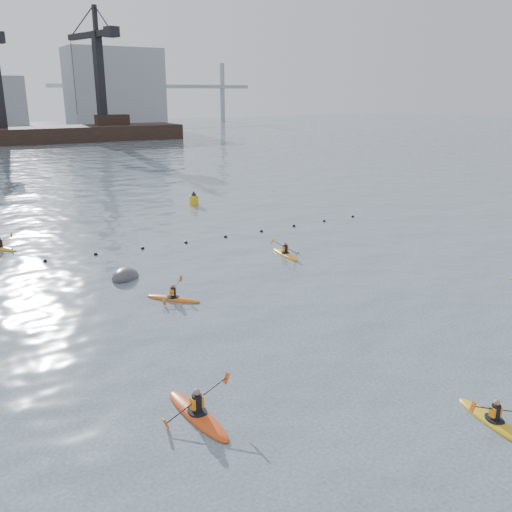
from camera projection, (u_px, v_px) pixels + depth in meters
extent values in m
plane|color=#3C4957|center=(431.00, 402.00, 17.75)|extent=(400.00, 400.00, 0.00)
sphere|color=black|center=(45.00, 261.00, 32.56)|extent=(0.24, 0.24, 0.24)
sphere|color=black|center=(96.00, 254.00, 33.91)|extent=(0.24, 0.24, 0.24)
sphere|color=black|center=(143.00, 248.00, 35.24)|extent=(0.24, 0.24, 0.24)
sphere|color=black|center=(186.00, 243.00, 36.59)|extent=(0.24, 0.24, 0.24)
sphere|color=black|center=(225.00, 237.00, 38.03)|extent=(0.24, 0.24, 0.24)
sphere|color=black|center=(261.00, 231.00, 39.57)|extent=(0.24, 0.24, 0.24)
sphere|color=black|center=(294.00, 226.00, 41.17)|extent=(0.24, 0.24, 0.24)
sphere|color=black|center=(324.00, 221.00, 42.76)|extent=(0.24, 0.24, 0.24)
sphere|color=black|center=(353.00, 217.00, 44.30)|extent=(0.24, 0.24, 0.24)
cube|color=black|center=(5.00, 140.00, 108.14)|extent=(72.00, 12.00, 4.50)
cube|color=black|center=(112.00, 120.00, 117.91)|extent=(7.00, 3.00, 2.20)
cube|color=black|center=(100.00, 79.00, 114.52)|extent=(1.96, 1.96, 19.00)
cube|color=black|center=(90.00, 35.00, 113.66)|extent=(5.56, 16.73, 1.20)
cube|color=black|center=(112.00, 32.00, 107.97)|extent=(2.80, 3.08, 2.00)
cube|color=black|center=(95.00, 18.00, 111.06)|extent=(0.98, 0.98, 5.00)
cube|color=gray|center=(115.00, 89.00, 155.26)|extent=(26.00, 14.00, 22.00)
cube|color=gray|center=(156.00, 86.00, 181.21)|extent=(70.00, 2.00, 1.20)
cylinder|color=gray|center=(80.00, 92.00, 169.58)|extent=(1.60, 1.60, 20.00)
cylinder|color=gray|center=(222.00, 93.00, 193.98)|extent=(1.60, 1.60, 20.00)
ellipsoid|color=#CD4313|center=(197.00, 415.00, 16.93)|extent=(1.04, 3.52, 0.35)
cylinder|color=black|center=(197.00, 412.00, 16.89)|extent=(0.71, 0.71, 0.07)
cylinder|color=black|center=(197.00, 403.00, 16.81)|extent=(0.33, 0.33, 0.56)
cube|color=orange|center=(197.00, 402.00, 16.80)|extent=(0.41, 0.28, 0.37)
sphere|color=#8C6651|center=(197.00, 392.00, 16.70)|extent=(0.23, 0.23, 0.23)
cylinder|color=black|center=(197.00, 400.00, 16.77)|extent=(2.24, 0.27, 0.88)
cube|color=#D85914|center=(165.00, 423.00, 16.26)|extent=(0.20, 0.17, 0.36)
cube|color=#D85914|center=(226.00, 378.00, 17.29)|extent=(0.20, 0.17, 0.36)
ellipsoid|color=gold|center=(494.00, 423.00, 16.57)|extent=(1.03, 3.02, 0.30)
cylinder|color=black|center=(495.00, 419.00, 16.53)|extent=(0.63, 0.63, 0.06)
cylinder|color=black|center=(496.00, 412.00, 16.46)|extent=(0.28, 0.28, 0.48)
cube|color=orange|center=(496.00, 411.00, 16.45)|extent=(0.36, 0.25, 0.32)
sphere|color=#8C6651|center=(497.00, 403.00, 16.37)|extent=(0.19, 0.19, 0.19)
cylinder|color=black|center=(496.00, 409.00, 16.43)|extent=(1.92, 0.32, 0.70)
cube|color=#D85914|center=(473.00, 407.00, 16.00)|extent=(0.17, 0.15, 0.31)
ellipsoid|color=#C05A12|center=(173.00, 299.00, 26.54)|extent=(2.32, 2.54, 0.29)
cylinder|color=black|center=(173.00, 297.00, 26.51)|extent=(0.76, 0.76, 0.05)
cylinder|color=black|center=(173.00, 292.00, 26.44)|extent=(0.27, 0.27, 0.47)
cube|color=orange|center=(173.00, 292.00, 26.43)|extent=(0.37, 0.36, 0.30)
sphere|color=#8C6651|center=(173.00, 286.00, 26.35)|extent=(0.19, 0.19, 0.19)
cylinder|color=black|center=(173.00, 290.00, 26.41)|extent=(1.43, 1.25, 0.69)
cube|color=#D85914|center=(164.00, 303.00, 25.67)|extent=(0.19, 0.19, 0.30)
cube|color=#D85914|center=(181.00, 279.00, 27.16)|extent=(0.19, 0.19, 0.30)
ellipsoid|color=orange|center=(285.00, 255.00, 33.86)|extent=(0.82, 3.01, 0.30)
cylinder|color=black|center=(285.00, 253.00, 33.82)|extent=(0.60, 0.60, 0.06)
cylinder|color=black|center=(285.00, 249.00, 33.75)|extent=(0.28, 0.28, 0.48)
cube|color=orange|center=(285.00, 248.00, 33.74)|extent=(0.35, 0.23, 0.32)
sphere|color=#8C6651|center=(286.00, 244.00, 33.65)|extent=(0.20, 0.20, 0.20)
cylinder|color=black|center=(285.00, 247.00, 33.72)|extent=(1.76, 0.17, 1.10)
cube|color=#D85914|center=(272.00, 241.00, 33.17)|extent=(0.21, 0.15, 0.29)
cube|color=#D85914|center=(298.00, 253.00, 34.27)|extent=(0.21, 0.15, 0.29)
ellipsoid|color=gold|center=(1.00, 248.00, 35.23)|extent=(2.04, 2.79, 0.29)
cylinder|color=black|center=(0.00, 247.00, 35.19)|extent=(0.75, 0.75, 0.05)
cylinder|color=black|center=(0.00, 243.00, 35.12)|extent=(0.27, 0.27, 0.47)
cube|color=orange|center=(0.00, 243.00, 35.11)|extent=(0.39, 0.34, 0.31)
cylinder|color=black|center=(0.00, 241.00, 35.09)|extent=(1.68, 1.06, 0.51)
cube|color=#D85914|center=(11.00, 235.00, 35.82)|extent=(0.17, 0.17, 0.31)
ellipsoid|color=#37393C|center=(126.00, 277.00, 29.77)|extent=(2.54, 2.68, 1.54)
cylinder|color=gold|center=(194.00, 201.00, 49.04)|extent=(0.80, 0.80, 1.03)
cone|color=black|center=(194.00, 193.00, 48.83)|extent=(0.51, 0.51, 0.40)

